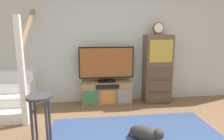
{
  "coord_description": "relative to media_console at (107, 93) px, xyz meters",
  "views": [
    {
      "loc": [
        -0.69,
        -1.82,
        1.55
      ],
      "look_at": [
        -0.26,
        1.62,
        0.86
      ],
      "focal_mm": 31.32,
      "sensor_mm": 36.0,
      "label": 1
    }
  ],
  "objects": [
    {
      "name": "television",
      "position": [
        -0.0,
        0.02,
        0.64
      ],
      "size": [
        1.15,
        0.22,
        0.74
      ],
      "color": "black",
      "rests_on": "media_console"
    },
    {
      "name": "dog",
      "position": [
        0.41,
        -1.54,
        -0.13
      ],
      "size": [
        0.48,
        0.42,
        0.23
      ],
      "color": "#332D28",
      "rests_on": "ground_plane"
    },
    {
      "name": "side_cabinet",
      "position": [
        1.12,
        0.01,
        0.49
      ],
      "size": [
        0.58,
        0.38,
        1.48
      ],
      "color": "brown",
      "rests_on": "ground_plane"
    },
    {
      "name": "desk_clock",
      "position": [
        1.09,
        -0.0,
        1.36
      ],
      "size": [
        0.23,
        0.08,
        0.25
      ],
      "color": "#4C3823",
      "rests_on": "side_cabinet"
    },
    {
      "name": "back_wall",
      "position": [
        0.3,
        0.27,
        1.11
      ],
      "size": [
        6.4,
        0.12,
        2.7
      ],
      "primitive_type": "cube",
      "color": "#B2B7B2",
      "rests_on": "ground_plane"
    },
    {
      "name": "staircase",
      "position": [
        -1.94,
        0.01,
        0.13
      ],
      "size": [
        1.0,
        1.36,
        2.2
      ],
      "color": "white",
      "rests_on": "ground_plane"
    },
    {
      "name": "bar_stool_near",
      "position": [
        -1.04,
        -1.46,
        0.29
      ],
      "size": [
        0.34,
        0.34,
        0.72
      ],
      "color": "#333338",
      "rests_on": "ground_plane"
    },
    {
      "name": "media_console",
      "position": [
        0.0,
        0.0,
        0.0
      ],
      "size": [
        1.06,
        0.38,
        0.49
      ],
      "color": "#997047",
      "rests_on": "ground_plane"
    }
  ]
}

